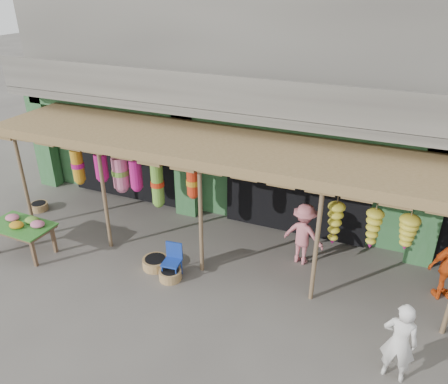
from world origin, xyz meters
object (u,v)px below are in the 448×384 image
at_px(blue_chair, 173,258).
at_px(person_front, 399,342).
at_px(flower_table, 22,226).
at_px(person_shopper, 304,234).

relative_size(blue_chair, person_front, 0.52).
distance_m(flower_table, blue_chair, 3.74).
bearing_deg(flower_table, person_front, -1.21).
relative_size(flower_table, blue_chair, 1.92).
bearing_deg(person_front, flower_table, 2.81).
bearing_deg(person_shopper, person_front, 141.08).
distance_m(person_front, person_shopper, 3.41).
height_order(flower_table, person_shopper, person_shopper).
height_order(flower_table, blue_chair, flower_table).
height_order(blue_chair, person_shopper, person_shopper).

